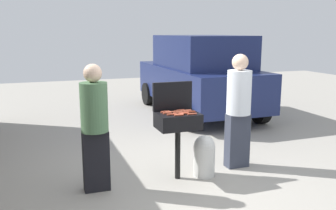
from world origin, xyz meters
TOP-DOWN VIEW (x-y plane):
  - ground_plane at (0.00, 0.00)m, footprint 24.00×24.00m
  - bbq_grill at (-0.17, 0.18)m, footprint 0.60×0.44m
  - grill_lid_open at (-0.17, 0.40)m, footprint 0.60×0.05m
  - hot_dog_0 at (-0.11, 0.13)m, footprint 0.13×0.03m
  - hot_dog_1 at (-0.33, 0.20)m, footprint 0.13×0.04m
  - hot_dog_2 at (-0.09, 0.30)m, footprint 0.13×0.04m
  - hot_dog_3 at (-0.00, 0.26)m, footprint 0.13×0.03m
  - hot_dog_4 at (-0.30, 0.09)m, footprint 0.13×0.03m
  - hot_dog_5 at (-0.33, 0.29)m, footprint 0.13×0.04m
  - hot_dog_6 at (-0.22, 0.02)m, footprint 0.13×0.04m
  - hot_dog_7 at (-0.02, 0.02)m, footprint 0.13×0.04m
  - hot_dog_8 at (-0.11, 0.08)m, footprint 0.13×0.04m
  - hot_dog_9 at (-0.27, 0.24)m, footprint 0.13×0.03m
  - hot_dog_10 at (-0.13, 0.27)m, footprint 0.13×0.03m
  - hot_dog_11 at (-0.21, 0.06)m, footprint 0.13×0.03m
  - hot_dog_12 at (-0.02, 0.20)m, footprint 0.13×0.03m
  - hot_dog_13 at (0.02, 0.16)m, footprint 0.13×0.03m
  - hot_dog_14 at (-0.17, 0.18)m, footprint 0.13×0.04m
  - hot_dog_15 at (-0.04, 0.23)m, footprint 0.13×0.04m
  - propane_tank at (0.23, 0.14)m, footprint 0.32×0.32m
  - person_left at (-1.35, 0.18)m, footprint 0.36×0.36m
  - person_right at (0.89, 0.32)m, footprint 0.37×0.37m
  - parked_minivan at (1.95, 4.09)m, footprint 2.03×4.40m

SIDE VIEW (x-z plane):
  - ground_plane at x=0.00m, z-range 0.00..0.00m
  - propane_tank at x=0.23m, z-range 0.01..0.63m
  - bbq_grill at x=-0.17m, z-range 0.34..1.32m
  - person_left at x=-1.35m, z-range 0.07..1.78m
  - person_right at x=0.89m, z-range 0.08..1.86m
  - hot_dog_0 at x=-0.11m, z-range 0.98..1.00m
  - hot_dog_1 at x=-0.33m, z-range 0.98..1.00m
  - hot_dog_2 at x=-0.09m, z-range 0.98..1.00m
  - hot_dog_3 at x=0.00m, z-range 0.98..1.00m
  - hot_dog_4 at x=-0.30m, z-range 0.98..1.00m
  - hot_dog_5 at x=-0.33m, z-range 0.98..1.00m
  - hot_dog_6 at x=-0.22m, z-range 0.98..1.00m
  - hot_dog_7 at x=-0.02m, z-range 0.98..1.00m
  - hot_dog_8 at x=-0.11m, z-range 0.98..1.00m
  - hot_dog_9 at x=-0.27m, z-range 0.98..1.00m
  - hot_dog_10 at x=-0.13m, z-range 0.98..1.00m
  - hot_dog_11 at x=-0.21m, z-range 0.98..1.00m
  - hot_dog_12 at x=-0.02m, z-range 0.98..1.00m
  - hot_dog_13 at x=0.02m, z-range 0.98..1.00m
  - hot_dog_14 at x=-0.17m, z-range 0.98..1.00m
  - hot_dog_15 at x=-0.04m, z-range 0.98..1.00m
  - parked_minivan at x=1.95m, z-range 0.02..2.04m
  - grill_lid_open at x=-0.17m, z-range 0.98..1.40m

